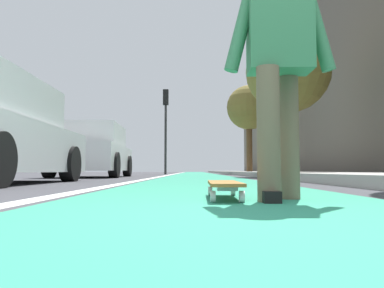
{
  "coord_description": "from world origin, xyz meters",
  "views": [
    {
      "loc": [
        -1.18,
        0.18,
        0.19
      ],
      "look_at": [
        11.26,
        0.22,
        1.05
      ],
      "focal_mm": 36.18,
      "sensor_mm": 36.0,
      "label": 1
    }
  ],
  "objects_px": {
    "skateboard": "(224,185)",
    "parked_car_mid": "(93,152)",
    "skater_person": "(279,54)",
    "street_tree_mid": "(288,71)",
    "pedestrian_distant": "(281,148)",
    "street_tree_far": "(249,108)",
    "traffic_light": "(166,116)"
  },
  "relations": [
    {
      "from": "skateboard",
      "to": "parked_car_mid",
      "type": "relative_size",
      "value": 0.21
    },
    {
      "from": "skater_person",
      "to": "street_tree_mid",
      "type": "bearing_deg",
      "value": -14.34
    },
    {
      "from": "parked_car_mid",
      "to": "pedestrian_distant",
      "type": "distance_m",
      "value": 5.73
    },
    {
      "from": "skateboard",
      "to": "skater_person",
      "type": "distance_m",
      "value": 0.92
    },
    {
      "from": "skateboard",
      "to": "parked_car_mid",
      "type": "distance_m",
      "value": 9.02
    },
    {
      "from": "skateboard",
      "to": "pedestrian_distant",
      "type": "bearing_deg",
      "value": -14.96
    },
    {
      "from": "street_tree_far",
      "to": "pedestrian_distant",
      "type": "height_order",
      "value": "street_tree_far"
    },
    {
      "from": "skater_person",
      "to": "pedestrian_distant",
      "type": "xyz_separation_m",
      "value": [
        9.67,
        -2.2,
        -0.04
      ]
    },
    {
      "from": "skater_person",
      "to": "parked_car_mid",
      "type": "relative_size",
      "value": 0.4
    },
    {
      "from": "parked_car_mid",
      "to": "street_tree_far",
      "type": "distance_m",
      "value": 11.18
    },
    {
      "from": "skater_person",
      "to": "street_tree_mid",
      "type": "distance_m",
      "value": 9.95
    },
    {
      "from": "traffic_light",
      "to": "pedestrian_distant",
      "type": "bearing_deg",
      "value": -151.5
    },
    {
      "from": "parked_car_mid",
      "to": "traffic_light",
      "type": "bearing_deg",
      "value": -9.5
    },
    {
      "from": "parked_car_mid",
      "to": "traffic_light",
      "type": "distance_m",
      "value": 9.16
    },
    {
      "from": "traffic_light",
      "to": "pedestrian_distant",
      "type": "height_order",
      "value": "traffic_light"
    },
    {
      "from": "street_tree_far",
      "to": "pedestrian_distant",
      "type": "xyz_separation_m",
      "value": [
        -8.07,
        0.2,
        -2.58
      ]
    },
    {
      "from": "skater_person",
      "to": "traffic_light",
      "type": "xyz_separation_m",
      "value": [
        17.35,
        1.97,
        2.08
      ]
    },
    {
      "from": "skateboard",
      "to": "traffic_light",
      "type": "height_order",
      "value": "traffic_light"
    },
    {
      "from": "skateboard",
      "to": "parked_car_mid",
      "type": "xyz_separation_m",
      "value": [
        8.46,
        3.09,
        0.62
      ]
    },
    {
      "from": "skateboard",
      "to": "street_tree_far",
      "type": "bearing_deg",
      "value": -8.85
    },
    {
      "from": "skateboard",
      "to": "parked_car_mid",
      "type": "height_order",
      "value": "parked_car_mid"
    },
    {
      "from": "traffic_light",
      "to": "street_tree_mid",
      "type": "bearing_deg",
      "value": -151.33
    },
    {
      "from": "street_tree_mid",
      "to": "pedestrian_distant",
      "type": "xyz_separation_m",
      "value": [
        0.31,
        0.2,
        -2.37
      ]
    },
    {
      "from": "parked_car_mid",
      "to": "street_tree_far",
      "type": "relative_size",
      "value": 0.87
    },
    {
      "from": "skateboard",
      "to": "street_tree_mid",
      "type": "height_order",
      "value": "street_tree_mid"
    },
    {
      "from": "parked_car_mid",
      "to": "pedestrian_distant",
      "type": "xyz_separation_m",
      "value": [
        1.07,
        -5.63,
        0.18
      ]
    },
    {
      "from": "skater_person",
      "to": "street_tree_mid",
      "type": "height_order",
      "value": "street_tree_mid"
    },
    {
      "from": "parked_car_mid",
      "to": "skater_person",
      "type": "bearing_deg",
      "value": -158.27
    },
    {
      "from": "parked_car_mid",
      "to": "street_tree_mid",
      "type": "bearing_deg",
      "value": -82.55
    },
    {
      "from": "skateboard",
      "to": "skater_person",
      "type": "xyz_separation_m",
      "value": [
        -0.15,
        -0.35,
        0.84
      ]
    },
    {
      "from": "traffic_light",
      "to": "street_tree_mid",
      "type": "xyz_separation_m",
      "value": [
        -7.98,
        -4.36,
        0.25
      ]
    },
    {
      "from": "skateboard",
      "to": "street_tree_far",
      "type": "xyz_separation_m",
      "value": [
        17.59,
        -2.74,
        3.38
      ]
    }
  ]
}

